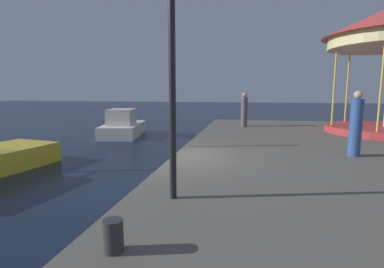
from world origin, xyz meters
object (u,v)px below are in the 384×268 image
object	(u,v)px
bollard_north	(113,236)
person_far_corner	(244,111)
lamp_post_mid_promenade	(172,33)
person_by_the_water	(356,126)
motorboat_white	(123,126)

from	to	relation	value
bollard_north	person_far_corner	bearing A→B (deg)	84.23
lamp_post_mid_promenade	bollard_north	world-z (taller)	lamp_post_mid_promenade
person_by_the_water	motorboat_white	bearing A→B (deg)	145.72
bollard_north	person_far_corner	size ratio (longest dim) A/B	0.22
person_by_the_water	lamp_post_mid_promenade	bearing A→B (deg)	-135.21
bollard_north	person_by_the_water	bearing A→B (deg)	53.25
lamp_post_mid_promenade	person_far_corner	xyz separation A→B (m)	(1.05, 11.05, -2.01)
bollard_north	person_far_corner	xyz separation A→B (m)	(1.30, 12.90, 0.64)
motorboat_white	lamp_post_mid_promenade	bearing A→B (deg)	-61.95
bollard_north	person_by_the_water	distance (m)	7.74
person_far_corner	person_by_the_water	xyz separation A→B (m)	(3.31, -6.72, 0.06)
motorboat_white	bollard_north	world-z (taller)	motorboat_white
motorboat_white	person_far_corner	distance (m)	7.25
bollard_north	person_by_the_water	size ratio (longest dim) A/B	0.21
person_far_corner	person_by_the_water	distance (m)	7.49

